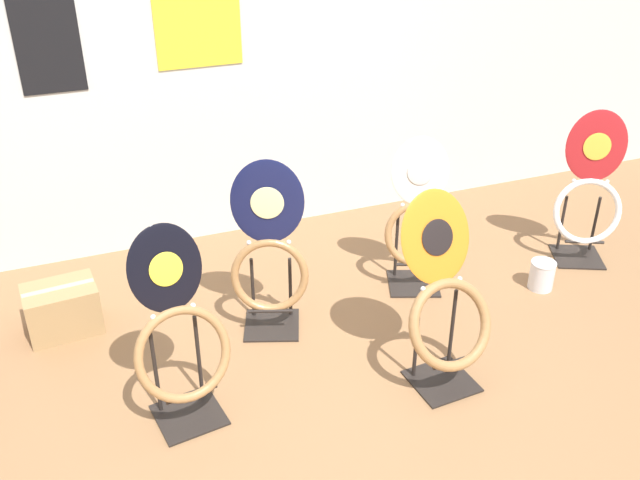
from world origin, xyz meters
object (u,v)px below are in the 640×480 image
Objects in this scene: toilet_seat_display_orange_sun at (446,304)px; toilet_seat_display_jazz_black at (179,338)px; toilet_seat_display_crimson_swirl at (589,196)px; toilet_seat_display_white_plain at (418,220)px; paint_can at (542,274)px; storage_box at (62,309)px; toilet_seat_display_navy_moon at (269,259)px.

toilet_seat_display_jazz_black is at bearing 170.81° from toilet_seat_display_orange_sun.
toilet_seat_display_crimson_swirl is at bearing 11.17° from toilet_seat_display_jazz_black.
toilet_seat_display_white_plain is at bearing 174.87° from toilet_seat_display_crimson_swirl.
toilet_seat_display_orange_sun is at bearing -152.69° from paint_can.
toilet_seat_display_orange_sun is at bearing -109.49° from toilet_seat_display_white_plain.
toilet_seat_display_jazz_black is (-1.15, 0.19, -0.01)m from toilet_seat_display_orange_sun.
toilet_seat_display_crimson_swirl is (1.07, -0.10, 0.01)m from toilet_seat_display_white_plain.
toilet_seat_display_crimson_swirl is 2.44× the size of storage_box.
toilet_seat_display_crimson_swirl is 1.02× the size of toilet_seat_display_jazz_black.
toilet_seat_display_white_plain is 1.92m from storage_box.
toilet_seat_display_crimson_swirl is 0.56m from paint_can.
toilet_seat_display_jazz_black is (-2.49, -0.49, 0.00)m from toilet_seat_display_crimson_swirl.
storage_box is at bearing 172.12° from toilet_seat_display_white_plain.
paint_can is at bearing -24.45° from toilet_seat_display_white_plain.
toilet_seat_display_crimson_swirl reaches higher than toilet_seat_display_jazz_black.
toilet_seat_display_orange_sun is at bearing -9.19° from toilet_seat_display_jazz_black.
toilet_seat_display_orange_sun is (0.61, -0.67, 0.01)m from toilet_seat_display_navy_moon.
toilet_seat_display_crimson_swirl is 2.54m from toilet_seat_display_jazz_black.
toilet_seat_display_jazz_black is at bearing -61.65° from storage_box.
toilet_seat_display_navy_moon is at bearing 131.95° from toilet_seat_display_orange_sun.
toilet_seat_display_white_plain is at bearing 70.51° from toilet_seat_display_orange_sun.
toilet_seat_display_jazz_black is at bearing -138.20° from toilet_seat_display_navy_moon.
toilet_seat_display_white_plain is 0.89m from toilet_seat_display_navy_moon.
toilet_seat_display_orange_sun reaches higher than toilet_seat_display_white_plain.
storage_box is (-0.46, 0.85, -0.29)m from toilet_seat_display_jazz_black.
toilet_seat_display_orange_sun is 1.01× the size of toilet_seat_display_jazz_black.
toilet_seat_display_crimson_swirl is 1.50m from toilet_seat_display_orange_sun.
paint_can is at bearing -12.39° from storage_box.
toilet_seat_display_navy_moon is at bearing 172.71° from paint_can.
toilet_seat_display_navy_moon is 1.10m from storage_box.
toilet_seat_display_orange_sun is 2.41× the size of storage_box.
toilet_seat_display_navy_moon is 1.02× the size of toilet_seat_display_orange_sun.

